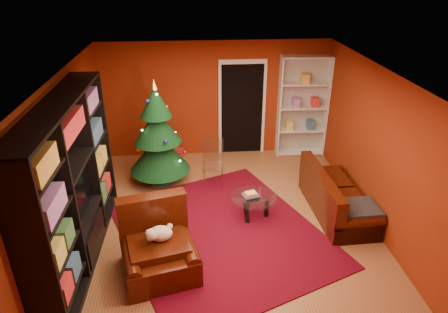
{
  "coord_description": "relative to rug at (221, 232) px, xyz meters",
  "views": [
    {
      "loc": [
        -0.51,
        -5.76,
        4.11
      ],
      "look_at": [
        0.0,
        0.4,
        1.05
      ],
      "focal_mm": 32.0,
      "sensor_mm": 36.0,
      "label": 1
    }
  ],
  "objects": [
    {
      "name": "sofa",
      "position": [
        2.14,
        0.46,
        0.4
      ],
      "size": [
        0.92,
        1.92,
        0.81
      ],
      "primitive_type": null,
      "rotation": [
        0.0,
        0.0,
        1.61
      ],
      "color": "black",
      "rests_on": "rug"
    },
    {
      "name": "gift_box_teal",
      "position": [
        -1.08,
        1.77,
        0.14
      ],
      "size": [
        0.37,
        0.37,
        0.31
      ],
      "primitive_type": "cube",
      "rotation": [
        0.0,
        0.0,
        -0.25
      ],
      "color": "teal",
      "rests_on": "floor"
    },
    {
      "name": "white_bookshelf",
      "position": [
        2.07,
        2.93,
        1.13
      ],
      "size": [
        1.1,
        0.44,
        2.34
      ],
      "primitive_type": null,
      "rotation": [
        0.0,
        0.0,
        -0.05
      ],
      "color": "white",
      "rests_on": "floor"
    },
    {
      "name": "gift_box_red",
      "position": [
        -0.74,
        2.95,
        0.09
      ],
      "size": [
        0.24,
        0.24,
        0.2
      ],
      "primitive_type": "cube",
      "rotation": [
        0.0,
        0.0,
        -0.28
      ],
      "color": "#A73126",
      "rests_on": "floor"
    },
    {
      "name": "armchair",
      "position": [
        -0.94,
        -0.85,
        0.42
      ],
      "size": [
        1.34,
        1.34,
        0.87
      ],
      "primitive_type": null,
      "rotation": [
        0.0,
        0.0,
        0.24
      ],
      "color": "black",
      "rests_on": "rug"
    },
    {
      "name": "wall_right",
      "position": [
        2.64,
        0.36,
        1.29
      ],
      "size": [
        0.05,
        5.5,
        2.6
      ],
      "primitive_type": "cube",
      "color": "maroon",
      "rests_on": "ground"
    },
    {
      "name": "floor",
      "position": [
        0.12,
        0.36,
        -0.04
      ],
      "size": [
        5.0,
        5.5,
        0.05
      ],
      "primitive_type": "cube",
      "color": "brown",
      "rests_on": "ground"
    },
    {
      "name": "ceiling",
      "position": [
        0.12,
        0.36,
        2.61
      ],
      "size": [
        5.0,
        5.5,
        0.05
      ],
      "primitive_type": "cube",
      "color": "silver",
      "rests_on": "wall_back"
    },
    {
      "name": "christmas_tree",
      "position": [
        -1.09,
        1.87,
        1.03
      ],
      "size": [
        1.36,
        1.36,
        2.16
      ],
      "primitive_type": null,
      "rotation": [
        0.0,
        0.0,
        -0.14
      ],
      "color": "black",
      "rests_on": "floor"
    },
    {
      "name": "acrylic_chair",
      "position": [
        -0.03,
        1.6,
        0.41
      ],
      "size": [
        0.45,
        0.49,
        0.84
      ],
      "primitive_type": null,
      "rotation": [
        0.0,
        0.0,
        -0.04
      ],
      "color": "#66605B",
      "rests_on": "rug"
    },
    {
      "name": "doorway",
      "position": [
        0.72,
        3.09,
        1.04
      ],
      "size": [
        1.06,
        0.6,
        2.16
      ],
      "primitive_type": null,
      "color": "black",
      "rests_on": "floor"
    },
    {
      "name": "media_unit",
      "position": [
        -2.16,
        -0.35,
        1.22
      ],
      "size": [
        0.53,
        3.21,
        2.46
      ],
      "primitive_type": null,
      "rotation": [
        0.0,
        0.0,
        -0.01
      ],
      "color": "black",
      "rests_on": "floor"
    },
    {
      "name": "rug",
      "position": [
        0.0,
        0.0,
        0.0
      ],
      "size": [
        4.13,
        4.4,
        0.02
      ],
      "primitive_type": "cube",
      "rotation": [
        0.0,
        0.0,
        0.4
      ],
      "color": "#570515",
      "rests_on": "floor"
    },
    {
      "name": "wall_left",
      "position": [
        -2.41,
        0.36,
        1.29
      ],
      "size": [
        0.05,
        5.5,
        2.6
      ],
      "primitive_type": "cube",
      "color": "maroon",
      "rests_on": "ground"
    },
    {
      "name": "dog",
      "position": [
        -0.91,
        -0.79,
        0.64
      ],
      "size": [
        0.46,
        0.39,
        0.28
      ],
      "primitive_type": null,
      "rotation": [
        0.0,
        0.0,
        0.24
      ],
      "color": "beige",
      "rests_on": "armchair"
    },
    {
      "name": "wall_back",
      "position": [
        0.12,
        3.14,
        1.29
      ],
      "size": [
        5.0,
        0.05,
        2.6
      ],
      "primitive_type": "cube",
      "color": "maroon",
      "rests_on": "ground"
    },
    {
      "name": "coffee_table",
      "position": [
        0.62,
        0.43,
        0.2
      ],
      "size": [
        1.0,
        1.0,
        0.5
      ],
      "primitive_type": null,
      "rotation": [
        0.0,
        0.0,
        0.28
      ],
      "color": "gray",
      "rests_on": "rug"
    }
  ]
}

